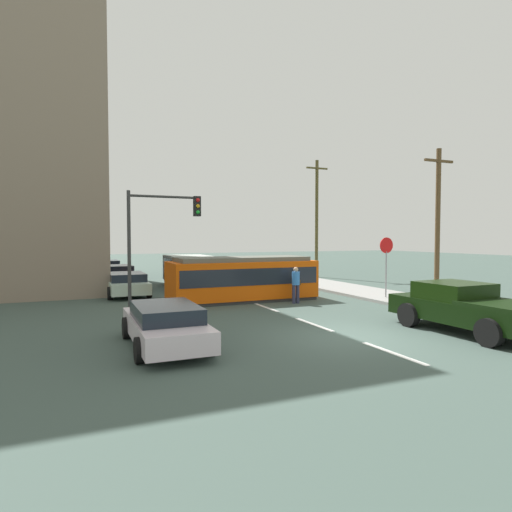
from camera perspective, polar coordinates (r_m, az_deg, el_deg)
ground_plane at (r=22.31m, az=-3.00°, el=-5.30°), size 120.00×120.00×0.00m
sidewalk_curb_right at (r=22.31m, az=17.45°, el=-5.23°), size 3.20×36.00×0.14m
lane_stripe_0 at (r=12.00m, az=17.76°, el=-12.19°), size 0.16×2.40×0.01m
lane_stripe_1 at (r=15.16m, az=7.66°, el=-9.01°), size 0.16×2.40×0.01m
lane_stripe_2 at (r=18.65m, az=1.29°, el=-6.82°), size 0.16×2.40×0.01m
lane_stripe_3 at (r=26.35m, az=-6.25°, el=-4.10°), size 0.16×2.40×0.01m
lane_stripe_4 at (r=32.11m, az=-9.39°, el=-2.94°), size 0.16×2.40×0.01m
streetcar_tram at (r=20.54m, az=-1.83°, el=-2.93°), size 6.96×2.57×2.09m
city_bus at (r=26.59m, az=-8.60°, el=-1.75°), size 2.57×5.11×1.88m
pedestrian_crossing at (r=19.72m, az=5.33°, el=-3.57°), size 0.49×0.36×1.67m
pickup_truck_parked at (r=15.22m, az=26.25°, el=-6.16°), size 2.36×5.04×1.55m
parked_sedan_near at (r=12.22m, az=-11.99°, el=-8.87°), size 1.98×4.60×1.19m
parked_sedan_mid at (r=23.27m, az=-16.82°, el=-3.53°), size 2.09×4.47×1.19m
parked_sedan_far at (r=29.81m, az=-17.74°, el=-2.24°), size 1.99×4.49×1.19m
parked_sedan_furthest at (r=36.43m, az=-19.07°, el=-1.42°), size 1.97×4.24×1.19m
stop_sign at (r=21.53m, az=16.93°, el=0.18°), size 0.76×0.07×2.88m
traffic_light_mast at (r=17.92m, az=-12.73°, el=3.77°), size 3.00×0.33×4.88m
utility_pole_near at (r=23.19m, az=23.00°, el=4.41°), size 1.80×0.24×7.40m
utility_pole_mid at (r=33.00m, az=8.07°, el=5.22°), size 1.80×0.24×8.85m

